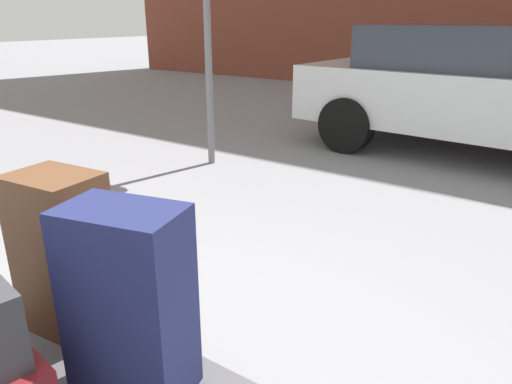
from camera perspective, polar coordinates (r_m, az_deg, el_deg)
The scene contains 4 objects.
suitcase_navy_rear_left at distance 1.59m, azimuth -14.79°, elevation -12.73°, with size 0.37×0.23×0.64m, color #191E47.
suitcase_brown_stacked_top at distance 1.99m, azimuth -21.91°, elevation -6.76°, with size 0.32×0.24×0.63m, color #51331E.
parked_car at distance 6.00m, azimuth 26.64°, elevation 10.88°, with size 4.40×2.13×1.42m.
no_parking_sign at distance 5.08m, azimuth -5.85°, elevation 20.46°, with size 0.49×0.12×2.51m.
Camera 1 is at (1.27, -0.63, 1.50)m, focal length 33.77 mm.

